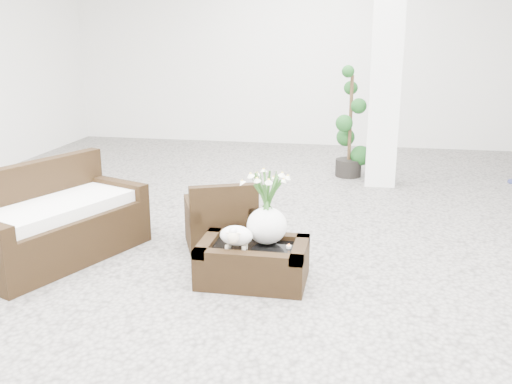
% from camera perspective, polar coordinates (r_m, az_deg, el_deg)
% --- Properties ---
extents(ground, '(11.00, 11.00, 0.00)m').
position_cam_1_polar(ground, '(5.59, 0.19, -5.86)').
color(ground, gray).
rests_on(ground, ground).
extents(column, '(0.40, 0.40, 3.50)m').
position_cam_1_polar(column, '(7.92, 12.87, 13.15)').
color(column, white).
rests_on(column, ground).
extents(coffee_table, '(0.90, 0.60, 0.31)m').
position_cam_1_polar(coffee_table, '(4.89, -0.30, -7.13)').
color(coffee_table, black).
rests_on(coffee_table, ground).
extents(sheep_figurine, '(0.28, 0.23, 0.21)m').
position_cam_1_polar(sheep_figurine, '(4.72, -1.97, -4.56)').
color(sheep_figurine, white).
rests_on(sheep_figurine, coffee_table).
extents(planter_narcissus, '(0.44, 0.44, 0.80)m').
position_cam_1_polar(planter_narcissus, '(4.78, 1.10, -0.60)').
color(planter_narcissus, white).
rests_on(planter_narcissus, coffee_table).
extents(tealight, '(0.04, 0.04, 0.03)m').
position_cam_1_polar(tealight, '(4.80, 3.28, -5.40)').
color(tealight, white).
rests_on(tealight, coffee_table).
extents(armchair, '(0.83, 0.82, 0.69)m').
position_cam_1_polar(armchair, '(5.62, -3.59, -2.05)').
color(armchair, black).
rests_on(armchair, ground).
extents(loveseat, '(1.34, 1.81, 0.87)m').
position_cam_1_polar(loveseat, '(5.58, -19.23, -2.03)').
color(loveseat, black).
rests_on(loveseat, ground).
extents(topiary, '(0.42, 0.42, 1.56)m').
position_cam_1_polar(topiary, '(8.37, 9.34, 6.77)').
color(topiary, '#133E15').
rests_on(topiary, ground).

